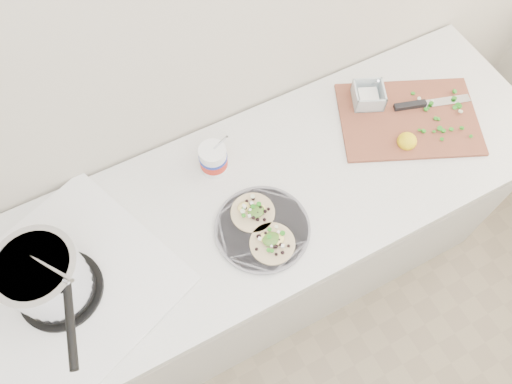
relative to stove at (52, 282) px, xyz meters
name	(u,v)px	position (x,y,z in m)	size (l,w,h in m)	color
counter	(215,265)	(0.47, 0.03, -0.54)	(2.44, 0.66, 0.90)	beige
stove	(52,282)	(0.00, 0.00, 0.00)	(0.75, 0.73, 0.28)	silver
taco_plate	(262,228)	(0.61, -0.10, -0.08)	(0.30, 0.30, 0.04)	slate
tub	(214,157)	(0.58, 0.18, -0.03)	(0.09, 0.09, 0.21)	white
cutboard	(406,114)	(1.26, 0.05, -0.08)	(0.57, 0.50, 0.07)	brown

